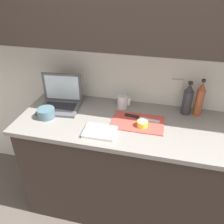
{
  "coord_description": "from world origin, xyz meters",
  "views": [
    {
      "loc": [
        0.05,
        -1.45,
        1.9
      ],
      "look_at": [
        -0.3,
        -0.01,
        0.99
      ],
      "focal_mm": 38.0,
      "sensor_mm": 36.0,
      "label": 1
    }
  ],
  "objects_px": {
    "knife": "(136,117)",
    "lemon_half_cut": "(142,124)",
    "bottle_green_soda": "(200,99)",
    "bottle_oil_tall": "(188,99)",
    "cutting_board": "(138,122)",
    "laptop": "(61,99)",
    "measuring_cup": "(123,102)",
    "bowl_white": "(46,113)"
  },
  "relations": [
    {
      "from": "lemon_half_cut",
      "to": "bottle_green_soda",
      "type": "bearing_deg",
      "value": 34.51
    },
    {
      "from": "bottle_green_soda",
      "to": "bottle_oil_tall",
      "type": "distance_m",
      "value": 0.09
    },
    {
      "from": "lemon_half_cut",
      "to": "bottle_green_soda",
      "type": "xyz_separation_m",
      "value": [
        0.39,
        0.27,
        0.11
      ]
    },
    {
      "from": "cutting_board",
      "to": "bottle_green_soda",
      "type": "relative_size",
      "value": 1.3
    },
    {
      "from": "knife",
      "to": "bottle_oil_tall",
      "type": "xyz_separation_m",
      "value": [
        0.36,
        0.17,
        0.11
      ]
    },
    {
      "from": "laptop",
      "to": "measuring_cup",
      "type": "xyz_separation_m",
      "value": [
        0.5,
        0.1,
        -0.01
      ]
    },
    {
      "from": "laptop",
      "to": "lemon_half_cut",
      "type": "xyz_separation_m",
      "value": [
        0.69,
        -0.14,
        -0.03
      ]
    },
    {
      "from": "lemon_half_cut",
      "to": "laptop",
      "type": "bearing_deg",
      "value": 168.5
    },
    {
      "from": "bowl_white",
      "to": "lemon_half_cut",
      "type": "bearing_deg",
      "value": 3.29
    },
    {
      "from": "bottle_oil_tall",
      "to": "measuring_cup",
      "type": "bearing_deg",
      "value": -176.39
    },
    {
      "from": "bottle_oil_tall",
      "to": "knife",
      "type": "bearing_deg",
      "value": -155.06
    },
    {
      "from": "bottle_oil_tall",
      "to": "measuring_cup",
      "type": "xyz_separation_m",
      "value": [
        -0.5,
        -0.03,
        -0.07
      ]
    },
    {
      "from": "knife",
      "to": "lemon_half_cut",
      "type": "distance_m",
      "value": 0.12
    },
    {
      "from": "cutting_board",
      "to": "knife",
      "type": "relative_size",
      "value": 1.43
    },
    {
      "from": "cutting_board",
      "to": "bottle_oil_tall",
      "type": "height_order",
      "value": "bottle_oil_tall"
    },
    {
      "from": "bottle_green_soda",
      "to": "measuring_cup",
      "type": "relative_size",
      "value": 2.7
    },
    {
      "from": "bottle_oil_tall",
      "to": "bottle_green_soda",
      "type": "bearing_deg",
      "value": -0.0
    },
    {
      "from": "knife",
      "to": "bottle_green_soda",
      "type": "bearing_deg",
      "value": 27.05
    },
    {
      "from": "cutting_board",
      "to": "bowl_white",
      "type": "height_order",
      "value": "bowl_white"
    },
    {
      "from": "bottle_oil_tall",
      "to": "bowl_white",
      "type": "xyz_separation_m",
      "value": [
        -1.03,
        -0.31,
        -0.09
      ]
    },
    {
      "from": "bottle_green_soda",
      "to": "cutting_board",
      "type": "bearing_deg",
      "value": -152.41
    },
    {
      "from": "measuring_cup",
      "to": "knife",
      "type": "bearing_deg",
      "value": -46.11
    },
    {
      "from": "bottle_oil_tall",
      "to": "bowl_white",
      "type": "relative_size",
      "value": 2.04
    },
    {
      "from": "laptop",
      "to": "measuring_cup",
      "type": "distance_m",
      "value": 0.51
    },
    {
      "from": "measuring_cup",
      "to": "bottle_green_soda",
      "type": "bearing_deg",
      "value": 3.09
    },
    {
      "from": "bottle_oil_tall",
      "to": "measuring_cup",
      "type": "height_order",
      "value": "bottle_oil_tall"
    },
    {
      "from": "knife",
      "to": "bowl_white",
      "type": "bearing_deg",
      "value": -161.76
    },
    {
      "from": "lemon_half_cut",
      "to": "cutting_board",
      "type": "bearing_deg",
      "value": 131.2
    },
    {
      "from": "measuring_cup",
      "to": "cutting_board",
      "type": "bearing_deg",
      "value": -51.38
    },
    {
      "from": "cutting_board",
      "to": "lemon_half_cut",
      "type": "relative_size",
      "value": 4.91
    },
    {
      "from": "knife",
      "to": "lemon_half_cut",
      "type": "relative_size",
      "value": 3.42
    },
    {
      "from": "laptop",
      "to": "lemon_half_cut",
      "type": "distance_m",
      "value": 0.7
    },
    {
      "from": "knife",
      "to": "bottle_green_soda",
      "type": "xyz_separation_m",
      "value": [
        0.45,
        0.17,
        0.12
      ]
    },
    {
      "from": "laptop",
      "to": "bowl_white",
      "type": "height_order",
      "value": "laptop"
    },
    {
      "from": "bottle_green_soda",
      "to": "measuring_cup",
      "type": "distance_m",
      "value": 0.59
    },
    {
      "from": "cutting_board",
      "to": "measuring_cup",
      "type": "distance_m",
      "value": 0.25
    },
    {
      "from": "laptop",
      "to": "measuring_cup",
      "type": "bearing_deg",
      "value": 4.94
    },
    {
      "from": "bottle_green_soda",
      "to": "bottle_oil_tall",
      "type": "relative_size",
      "value": 1.1
    },
    {
      "from": "laptop",
      "to": "bottle_oil_tall",
      "type": "bearing_deg",
      "value": 1.29
    },
    {
      "from": "lemon_half_cut",
      "to": "measuring_cup",
      "type": "relative_size",
      "value": 0.71
    },
    {
      "from": "bottle_green_soda",
      "to": "bowl_white",
      "type": "height_order",
      "value": "bottle_green_soda"
    },
    {
      "from": "bottle_green_soda",
      "to": "bowl_white",
      "type": "relative_size",
      "value": 2.24
    }
  ]
}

